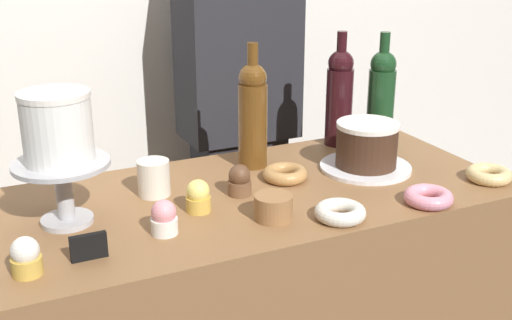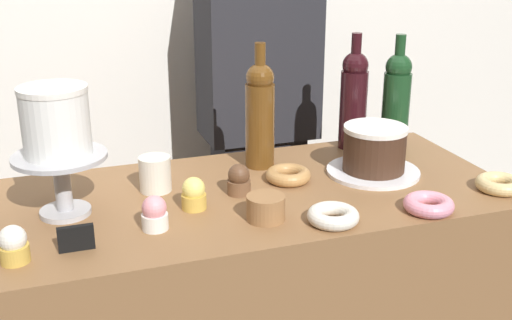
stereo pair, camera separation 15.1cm
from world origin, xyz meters
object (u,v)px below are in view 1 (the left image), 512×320
(cake_stand_pedestal, at_px, (63,182))
(donut_pink, at_px, (428,197))
(white_layer_cake, at_px, (57,127))
(donut_maple, at_px, (285,174))
(chocolate_round_cake, at_px, (367,144))
(barista_figure, at_px, (238,138))
(price_sign_chalkboard, at_px, (89,247))
(cookie_stack, at_px, (273,207))
(wine_bottle_amber, at_px, (253,113))
(wine_bottle_green, at_px, (381,97))
(cupcake_lemon, at_px, (198,197))
(coffee_cup_ceramic, at_px, (154,178))
(wine_bottle_dark_red, at_px, (339,96))
(donut_glazed, at_px, (489,174))
(cupcake_vanilla, at_px, (26,257))
(donut_sugar, at_px, (340,212))
(cupcake_chocolate, at_px, (239,180))
(cupcake_strawberry, at_px, (164,218))

(cake_stand_pedestal, relative_size, donut_pink, 1.80)
(white_layer_cake, height_order, donut_maple, white_layer_cake)
(cake_stand_pedestal, xyz_separation_m, chocolate_round_cake, (0.76, 0.00, -0.03))
(barista_figure, bearing_deg, cake_stand_pedestal, -138.93)
(donut_maple, xyz_separation_m, price_sign_chalkboard, (-0.52, -0.20, 0.01))
(cake_stand_pedestal, bearing_deg, cookie_stack, -22.40)
(wine_bottle_amber, xyz_separation_m, wine_bottle_green, (0.40, -0.00, 0.00))
(chocolate_round_cake, bearing_deg, cupcake_lemon, -172.52)
(donut_maple, xyz_separation_m, coffee_cup_ceramic, (-0.32, 0.05, 0.03))
(wine_bottle_dark_red, relative_size, donut_glazed, 2.91)
(wine_bottle_amber, relative_size, price_sign_chalkboard, 4.65)
(wine_bottle_dark_red, bearing_deg, donut_pink, -94.70)
(donut_pink, bearing_deg, cupcake_lemon, 159.55)
(chocolate_round_cake, relative_size, price_sign_chalkboard, 2.29)
(cupcake_vanilla, relative_size, donut_sugar, 0.66)
(white_layer_cake, height_order, wine_bottle_dark_red, wine_bottle_dark_red)
(donut_pink, distance_m, cookie_stack, 0.37)
(wine_bottle_amber, bearing_deg, donut_pink, -56.45)
(coffee_cup_ceramic, relative_size, barista_figure, 0.05)
(cupcake_chocolate, height_order, donut_pink, cupcake_chocolate)
(price_sign_chalkboard, xyz_separation_m, coffee_cup_ceramic, (0.20, 0.25, 0.02))
(wine_bottle_dark_red, height_order, cupcake_vanilla, wine_bottle_dark_red)
(wine_bottle_amber, bearing_deg, price_sign_chalkboard, -146.32)
(cupcake_vanilla, bearing_deg, donut_glazed, -0.28)
(donut_sugar, bearing_deg, barista_figure, 82.64)
(cupcake_strawberry, distance_m, coffee_cup_ceramic, 0.21)
(wine_bottle_dark_red, relative_size, cupcake_lemon, 4.38)
(cake_stand_pedestal, relative_size, cupcake_lemon, 2.72)
(cupcake_strawberry, height_order, donut_maple, cupcake_strawberry)
(price_sign_chalkboard, bearing_deg, donut_pink, -4.85)
(price_sign_chalkboard, height_order, barista_figure, barista_figure)
(wine_bottle_amber, height_order, price_sign_chalkboard, wine_bottle_amber)
(donut_glazed, height_order, cookie_stack, cookie_stack)
(cake_stand_pedestal, xyz_separation_m, donut_maple, (0.54, 0.02, -0.08))
(chocolate_round_cake, bearing_deg, coffee_cup_ceramic, 172.97)
(wine_bottle_amber, height_order, donut_sugar, wine_bottle_amber)
(coffee_cup_ceramic, bearing_deg, donut_maple, -8.29)
(donut_glazed, xyz_separation_m, cookie_stack, (-0.59, 0.03, 0.01))
(wine_bottle_dark_red, distance_m, cookie_stack, 0.56)
(wine_bottle_green, distance_m, cupcake_strawberry, 0.79)
(chocolate_round_cake, xyz_separation_m, coffee_cup_ceramic, (-0.55, 0.07, -0.03))
(cupcake_strawberry, distance_m, barista_figure, 0.84)
(donut_glazed, height_order, barista_figure, barista_figure)
(chocolate_round_cake, distance_m, cupcake_strawberry, 0.60)
(donut_pink, xyz_separation_m, donut_glazed, (0.23, 0.05, 0.00))
(cookie_stack, bearing_deg, donut_maple, 56.21)
(cookie_stack, distance_m, barista_figure, 0.77)
(cake_stand_pedestal, relative_size, cupcake_chocolate, 2.72)
(cupcake_chocolate, bearing_deg, donut_pink, -32.21)
(cupcake_chocolate, bearing_deg, donut_maple, 13.79)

